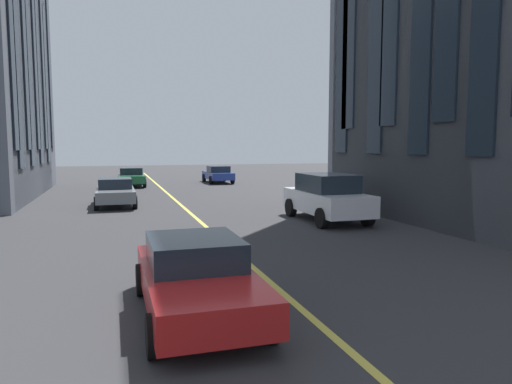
{
  "coord_description": "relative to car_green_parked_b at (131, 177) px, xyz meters",
  "views": [
    {
      "loc": [
        7.23,
        3.25,
        3.01
      ],
      "look_at": [
        16.97,
        0.26,
        1.99
      ],
      "focal_mm": 32.72,
      "sensor_mm": 36.0,
      "label": 1
    }
  ],
  "objects": [
    {
      "name": "lane_centre_line",
      "position": [
        -22.91,
        -1.98,
        -0.7
      ],
      "size": [
        80.0,
        0.16,
        0.01
      ],
      "color": "#D8C64C",
      "rests_on": "ground_plane"
    },
    {
      "name": "car_red_mid",
      "position": [
        -27.66,
        -0.08,
        0.0
      ],
      "size": [
        4.4,
        1.95,
        1.37
      ],
      "color": "#B21E1E",
      "rests_on": "ground_plane"
    },
    {
      "name": "car_grey_parked_a",
      "position": [
        -11.41,
        1.19,
        0.0
      ],
      "size": [
        4.4,
        1.95,
        1.37
      ],
      "color": "slate",
      "rests_on": "ground_plane"
    },
    {
      "name": "car_blue_trailing",
      "position": [
        1.37,
        -6.88,
        0.0
      ],
      "size": [
        4.4,
        1.95,
        1.37
      ],
      "color": "navy",
      "rests_on": "ground_plane"
    },
    {
      "name": "car_white_oncoming",
      "position": [
        -18.83,
        -6.88,
        0.27
      ],
      "size": [
        4.7,
        2.14,
        1.88
      ],
      "color": "silver",
      "rests_on": "ground_plane"
    },
    {
      "name": "car_green_parked_b",
      "position": [
        0.0,
        0.0,
        0.0
      ],
      "size": [
        4.4,
        1.95,
        1.37
      ],
      "color": "#1E6038",
      "rests_on": "ground_plane"
    }
  ]
}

